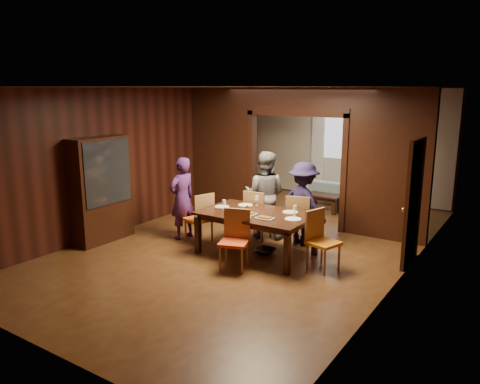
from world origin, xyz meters
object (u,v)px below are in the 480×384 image
Objects in this scene: dining_table at (256,234)px; chair_right at (324,241)px; sofa at (342,192)px; chair_far_r at (299,219)px; hutch at (101,190)px; chair_far_l at (258,214)px; person_grey at (265,195)px; person_navy at (303,203)px; coffee_table at (324,203)px; person_purple at (182,198)px; chair_near at (234,241)px; chair_left at (199,218)px.

dining_table is 1.29m from chair_right.
sofa is 3.54m from chair_far_r.
dining_table is at bearing 89.23° from sofa.
hutch is at bearing 11.83° from chair_far_r.
chair_far_l is 1.00× the size of chair_far_r.
chair_far_l is at bearing 35.82° from hutch.
dining_table is (0.13, -4.39, 0.09)m from sofa.
hutch is at bearing 31.97° from chair_far_l.
hutch is (-2.85, -0.96, 0.62)m from dining_table.
person_grey is 0.82m from person_navy.
chair_far_r is 3.77m from hutch.
chair_far_l is 0.82m from chair_far_r.
coffee_table is 0.82× the size of chair_far_r.
person_purple is 1.95m from chair_near.
chair_left is 2.54m from chair_right.
person_purple reaches higher than sofa.
chair_far_r is (0.51, -3.50, 0.19)m from sofa.
person_grey is at bearing -21.99° from chair_far_r.
sofa is 2.06× the size of chair_near.
chair_right is (1.41, -4.41, 0.19)m from sofa.
person_purple is 4.69m from sofa.
person_purple is 3.79m from coffee_table.
chair_far_l reaches higher than sofa.
chair_near reaches higher than dining_table.
chair_left is 0.48× the size of hutch.
sofa is 4.57m from chair_left.
chair_near is 0.48× the size of hutch.
person_grey is 1.76× the size of chair_far_r.
person_navy is at bearing -75.75° from coffee_table.
dining_table is at bearing 97.40° from person_grey.
hutch reaches higher than chair_far_r.
hutch is at bearing 60.57° from sofa.
dining_table is 2.00× the size of chair_right.
person_purple reaches higher than chair_far_l.
chair_near is at bearing -84.96° from dining_table.
chair_right and chair_near have the same top height.
chair_left is 1.89m from chair_far_r.
sofa is at bearing 85.96° from coffee_table.
person_navy is at bearing 30.71° from hutch.
chair_far_l is (1.25, 0.79, -0.31)m from person_purple.
chair_right is at bearing -0.69° from dining_table.
person_navy is at bearing 56.94° from chair_right.
sofa is at bearing -98.65° from chair_far_l.
chair_far_l is at bearing 28.87° from person_navy.
coffee_table is at bearing 74.83° from chair_near.
person_navy is 0.80× the size of dining_table.
chair_left is 1.00× the size of chair_far_r.
hutch reaches higher than person_purple.
dining_table is 0.98m from chair_far_r.
coffee_table is 0.40× the size of hutch.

